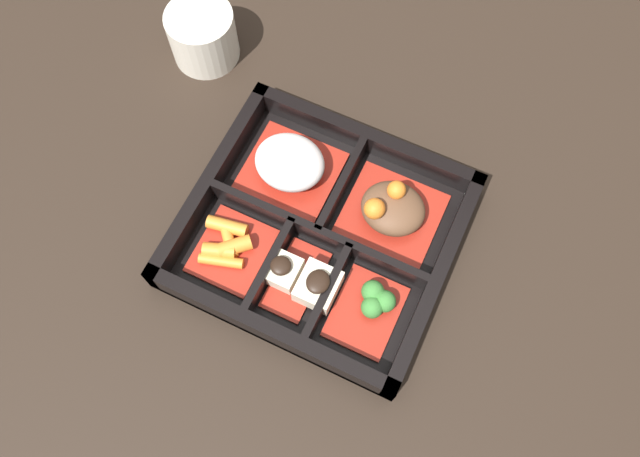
% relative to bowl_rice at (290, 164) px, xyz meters
% --- Properties ---
extents(ground_plane, '(3.00, 3.00, 0.00)m').
position_rel_bowl_rice_xyz_m(ground_plane, '(0.06, -0.05, -0.03)').
color(ground_plane, black).
extents(bento_base, '(0.27, 0.25, 0.01)m').
position_rel_bowl_rice_xyz_m(bento_base, '(0.06, -0.05, -0.03)').
color(bento_base, black).
rests_on(bento_base, ground_plane).
extents(bento_rim, '(0.27, 0.25, 0.04)m').
position_rel_bowl_rice_xyz_m(bento_rim, '(0.06, -0.05, -0.01)').
color(bento_rim, black).
rests_on(bento_rim, ground_plane).
extents(bowl_rice, '(0.10, 0.09, 0.04)m').
position_rel_bowl_rice_xyz_m(bowl_rice, '(0.00, 0.00, 0.00)').
color(bowl_rice, maroon).
rests_on(bowl_rice, bento_base).
extents(bowl_stew, '(0.10, 0.09, 0.05)m').
position_rel_bowl_rice_xyz_m(bowl_stew, '(0.12, -0.00, -0.00)').
color(bowl_stew, maroon).
rests_on(bowl_stew, bento_base).
extents(bowl_carrots, '(0.07, 0.08, 0.02)m').
position_rel_bowl_rice_xyz_m(bowl_carrots, '(-0.02, -0.11, -0.01)').
color(bowl_carrots, maroon).
rests_on(bowl_carrots, bento_base).
extents(bowl_tofu, '(0.08, 0.08, 0.04)m').
position_rel_bowl_rice_xyz_m(bowl_tofu, '(0.07, -0.11, -0.01)').
color(bowl_tofu, maroon).
rests_on(bowl_tofu, bento_base).
extents(bowl_greens, '(0.06, 0.08, 0.03)m').
position_rel_bowl_rice_xyz_m(bowl_greens, '(0.14, -0.10, -0.01)').
color(bowl_greens, maroon).
rests_on(bowl_greens, bento_base).
extents(tea_cup, '(0.08, 0.08, 0.06)m').
position_rel_bowl_rice_xyz_m(tea_cup, '(-0.17, 0.11, 0.00)').
color(tea_cup, beige).
rests_on(tea_cup, ground_plane).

